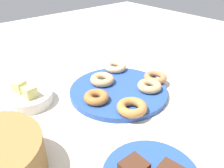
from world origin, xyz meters
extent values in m
plane|color=beige|center=(0.00, 0.00, 0.00)|extent=(2.40, 2.40, 0.00)
cylinder|color=#284C9E|center=(0.00, 0.00, 0.01)|extent=(0.34, 0.34, 0.02)
torus|color=#B27547|center=(-0.04, -0.14, 0.03)|extent=(0.09, 0.09, 0.02)
torus|color=#EABC84|center=(0.12, -0.09, 0.03)|extent=(0.10, 0.10, 0.03)
torus|color=tan|center=(-0.07, -0.08, 0.03)|extent=(0.12, 0.12, 0.03)
torus|color=#BC7A3D|center=(-0.12, 0.06, 0.03)|extent=(0.10, 0.10, 0.03)
torus|color=tan|center=(0.07, 0.02, 0.03)|extent=(0.12, 0.12, 0.03)
torus|color=#AD6B33|center=(-0.01, 0.10, 0.03)|extent=(0.10, 0.10, 0.03)
cylinder|color=silver|center=(0.15, 0.26, 0.02)|extent=(0.16, 0.16, 0.03)
cube|color=#DBD67A|center=(0.12, 0.26, 0.05)|extent=(0.04, 0.04, 0.04)
cube|color=#DBD67A|center=(0.18, 0.27, 0.05)|extent=(0.05, 0.05, 0.04)
camera|label=1|loc=(-0.52, 0.48, 0.44)|focal=38.02mm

